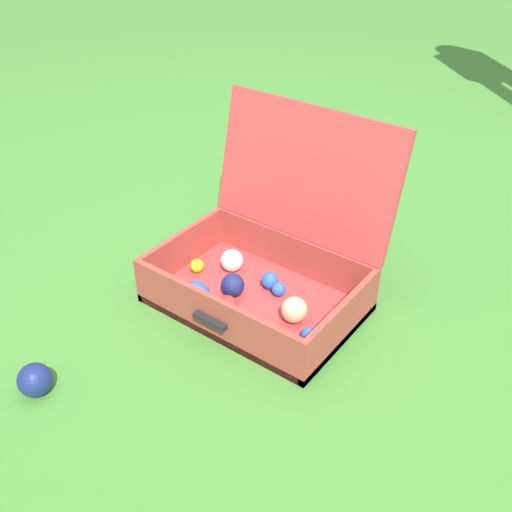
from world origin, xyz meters
The scene contains 3 objects.
ground_plane centered at (0.00, 0.00, 0.00)m, with size 16.00×16.00×0.00m, color #3D7A2D.
open_suitcase centered at (0.02, 0.02, 0.13)m, with size 0.61×0.53×0.55m.
stray_ball_on_grass centered at (-0.22, -0.67, 0.04)m, with size 0.09×0.09×0.09m, color navy.
Camera 1 is at (0.89, -1.20, 1.18)m, focal length 42.19 mm.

